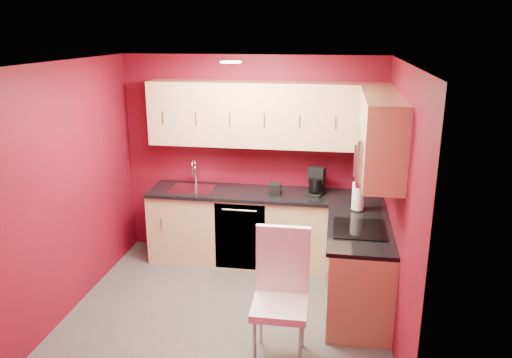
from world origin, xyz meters
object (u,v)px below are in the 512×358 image
(microwave, at_px, (377,155))
(sink, at_px, (192,186))
(paper_towel, at_px, (358,196))
(dining_chair, at_px, (280,299))
(napkin_holder, at_px, (275,189))
(coffee_maker, at_px, (315,182))

(microwave, distance_m, sink, 2.43)
(paper_towel, height_order, dining_chair, paper_towel)
(napkin_holder, xyz_separation_m, dining_chair, (0.27, -1.80, -0.40))
(paper_towel, distance_m, dining_chair, 1.65)
(microwave, xyz_separation_m, napkin_holder, (-1.06, 0.92, -0.68))
(dining_chair, bearing_deg, coffee_maker, 83.61)
(microwave, xyz_separation_m, coffee_maker, (-0.60, 1.01, -0.59))
(coffee_maker, xyz_separation_m, paper_towel, (0.49, -0.45, -0.01))
(microwave, xyz_separation_m, dining_chair, (-0.79, -0.87, -1.08))
(sink, distance_m, napkin_holder, 1.04)
(microwave, relative_size, dining_chair, 0.65)
(sink, bearing_deg, napkin_holder, -4.39)
(sink, distance_m, coffee_maker, 1.50)
(microwave, height_order, paper_towel, microwave)
(paper_towel, bearing_deg, sink, 167.35)
(napkin_holder, distance_m, paper_towel, 1.01)
(coffee_maker, distance_m, napkin_holder, 0.47)
(microwave, height_order, sink, microwave)
(paper_towel, bearing_deg, coffee_maker, 137.37)
(microwave, bearing_deg, coffee_maker, 120.88)
(coffee_maker, bearing_deg, dining_chair, -80.77)
(microwave, bearing_deg, napkin_holder, 138.85)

